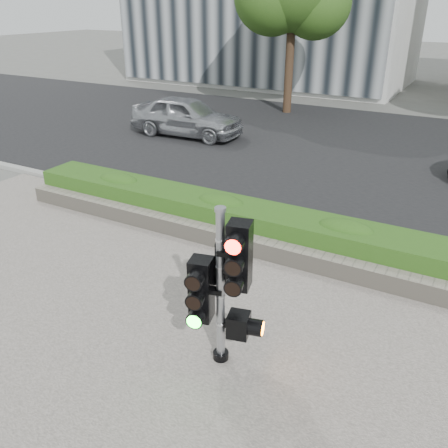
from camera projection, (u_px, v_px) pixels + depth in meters
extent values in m
plane|color=#51514C|center=(209.00, 305.00, 7.84)|extent=(120.00, 120.00, 0.00)
cube|color=#9E9389|center=(106.00, 407.00, 5.85)|extent=(16.00, 11.00, 0.03)
cube|color=black|center=(362.00, 152.00, 15.74)|extent=(60.00, 13.00, 0.02)
cube|color=gray|center=(282.00, 229.00, 10.30)|extent=(60.00, 0.25, 0.12)
cube|color=gray|center=(258.00, 247.00, 9.25)|extent=(12.00, 0.32, 0.34)
cube|color=#4D8228|center=(272.00, 227.00, 9.70)|extent=(12.00, 1.00, 0.68)
cylinder|color=black|center=(289.00, 66.00, 20.41)|extent=(0.36, 0.36, 4.03)
sphere|color=#1D4313|center=(316.00, 3.00, 19.27)|extent=(2.88, 2.88, 2.88)
cylinder|color=black|center=(221.00, 355.00, 6.61)|extent=(0.22, 0.22, 0.11)
cylinder|color=gray|center=(221.00, 290.00, 6.15)|extent=(0.11, 0.11, 2.24)
cylinder|color=gray|center=(220.00, 209.00, 5.66)|extent=(0.14, 0.14, 0.05)
cube|color=#FF1107|center=(239.00, 256.00, 5.81)|extent=(0.34, 0.34, 0.90)
cube|color=#14E51E|center=(201.00, 289.00, 6.19)|extent=(0.34, 0.34, 0.90)
cube|color=black|center=(228.00, 261.00, 6.23)|extent=(0.34, 0.34, 0.61)
cube|color=orange|center=(239.00, 325.00, 6.34)|extent=(0.34, 0.34, 0.33)
imported|color=#A3A5AA|center=(187.00, 116.00, 17.28)|extent=(4.21, 1.79, 1.42)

